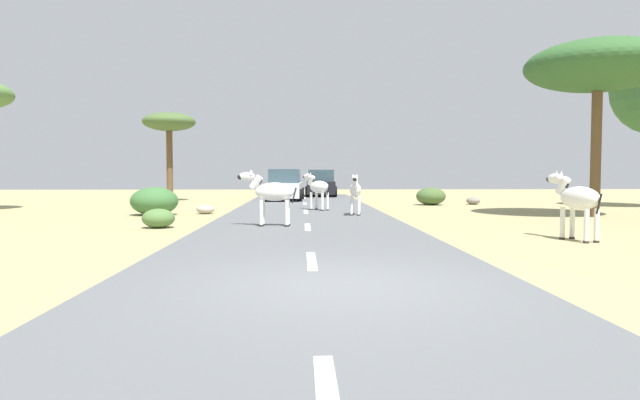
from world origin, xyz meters
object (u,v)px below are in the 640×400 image
zebra_4 (577,199)px  car_0 (321,184)px  tree_4 (169,124)px  bush_1 (158,218)px  tree_0 (598,67)px  car_1 (285,186)px  bush_0 (153,200)px  bush_3 (154,201)px  zebra_3 (318,187)px  bush_2 (431,196)px  zebra_0 (355,190)px  rock_1 (205,209)px  rock_0 (473,201)px  zebra_1 (271,193)px

zebra_4 → car_0: size_ratio=0.39×
tree_4 → bush_1: 15.65m
tree_0 → tree_4: 21.16m
car_0 → car_1: size_ratio=1.00×
bush_0 → tree_0: bearing=-16.1°
bush_1 → bush_3: bearing=106.1°
zebra_3 → car_0: bearing=48.9°
car_0 → bush_2: 10.69m
tree_4 → bush_3: size_ratio=2.79×
tree_4 → bush_1: (3.18, -14.80, -4.00)m
zebra_0 → car_0: car_0 is taller
bush_0 → bush_2: (12.93, 2.49, 0.04)m
zebra_0 → zebra_4: size_ratio=0.94×
rock_1 → bush_0: bearing=133.1°
tree_0 → bush_1: size_ratio=6.73×
zebra_4 → rock_1: zebra_4 is taller
tree_0 → rock_1: bearing=172.4°
zebra_0 → zebra_4: 8.55m
zebra_4 → car_1: bearing=95.9°
zebra_3 → bush_2: bearing=-1.8°
zebra_3 → bush_2: zebra_3 is taller
zebra_4 → rock_1: size_ratio=2.45×
rock_0 → rock_1: rock_0 is taller
tree_0 → rock_0: tree_0 is taller
zebra_0 → zebra_3: zebra_3 is taller
car_1 → tree_0: (11.48, -11.50, 4.49)m
bush_2 → bush_0: bearing=-169.1°
bush_1 → car_0: bearing=75.1°
zebra_1 → car_0: (2.18, 20.41, -0.17)m
bush_1 → bush_2: bearing=46.2°
zebra_3 → bush_3: bearing=158.2°
bush_1 → bush_2: 15.16m
tree_0 → tree_4: size_ratio=1.28×
zebra_3 → zebra_4: bearing=-98.5°
zebra_3 → bush_0: zebra_3 is taller
bush_1 → bush_2: bush_2 is taller
car_0 → rock_1: car_0 is taller
car_1 → bush_1: bearing=-99.4°
zebra_1 → bush_0: size_ratio=1.31×
zebra_0 → car_0: 16.36m
tree_4 → bush_0: tree_4 is taller
zebra_3 → tree_0: bearing=-56.3°
zebra_3 → rock_1: (-4.39, -1.29, -0.81)m
bush_3 → zebra_3: bearing=16.6°
zebra_0 → car_1: (-2.88, 11.00, -0.10)m
tree_0 → tree_4: bearing=147.7°
bush_1 → rock_1: 5.42m
tree_4 → rock_0: (15.93, -3.43, -4.09)m
tree_0 → tree_4: tree_0 is taller
tree_4 → bush_3: 10.79m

